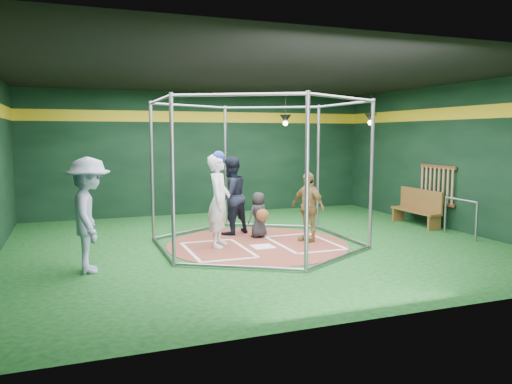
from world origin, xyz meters
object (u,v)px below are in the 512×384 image
object	(u,v)px
batter_figure	(219,200)
dugout_bench	(418,207)
visitor_leopard	(308,207)
umpire	(231,196)

from	to	relation	value
batter_figure	dugout_bench	world-z (taller)	batter_figure
visitor_leopard	umpire	distance (m)	1.86
visitor_leopard	umpire	xyz separation A→B (m)	(-1.33, 1.30, 0.15)
batter_figure	umpire	size ratio (longest dim) A/B	1.10
batter_figure	dugout_bench	distance (m)	5.50
visitor_leopard	dugout_bench	world-z (taller)	visitor_leopard
visitor_leopard	umpire	size ratio (longest dim) A/B	0.84
visitor_leopard	umpire	bearing A→B (deg)	-156.30
umpire	dugout_bench	xyz separation A→B (m)	(4.83, -0.51, -0.43)
visitor_leopard	umpire	world-z (taller)	umpire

